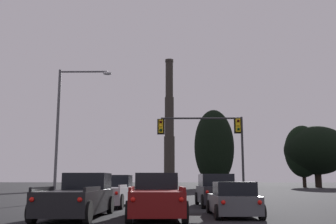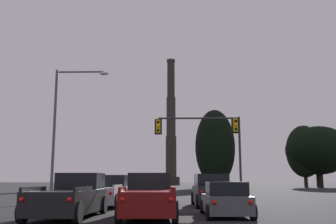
# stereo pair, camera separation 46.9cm
# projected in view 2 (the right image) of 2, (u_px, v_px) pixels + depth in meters

# --- Properties ---
(suv_right_lane_front) EXTENTS (2.23, 4.95, 1.86)m
(suv_right_lane_front) POSITION_uv_depth(u_px,v_px,m) (211.00, 191.00, 22.98)
(suv_right_lane_front) COLOR #232328
(suv_right_lane_front) RESTS_ON ground_plane
(pickup_truck_left_lane_second) EXTENTS (2.29, 5.54, 1.82)m
(pickup_truck_left_lane_second) POSITION_uv_depth(u_px,v_px,m) (71.00, 197.00, 16.26)
(pickup_truck_left_lane_second) COLOR black
(pickup_truck_left_lane_second) RESTS_ON ground_plane
(pickup_truck_left_lane_front) EXTENTS (2.33, 5.56, 1.82)m
(pickup_truck_left_lane_front) POSITION_uv_depth(u_px,v_px,m) (107.00, 192.00, 23.07)
(pickup_truck_left_lane_front) COLOR silver
(pickup_truck_left_lane_front) RESTS_ON ground_plane
(pickup_truck_center_lane_second) EXTENTS (2.44, 5.59, 1.82)m
(pickup_truck_center_lane_second) POSITION_uv_depth(u_px,v_px,m) (149.00, 197.00, 16.25)
(pickup_truck_center_lane_second) COLOR maroon
(pickup_truck_center_lane_second) RESTS_ON ground_plane
(hatchback_right_lane_second) EXTENTS (1.95, 4.13, 1.44)m
(hatchback_right_lane_second) POSITION_uv_depth(u_px,v_px,m) (225.00, 200.00, 16.49)
(hatchback_right_lane_second) COLOR #4C4F54
(hatchback_right_lane_second) RESTS_ON ground_plane
(traffic_light_overhead_right) EXTENTS (6.86, 0.50, 6.44)m
(traffic_light_overhead_right) POSITION_uv_depth(u_px,v_px,m) (211.00, 135.00, 30.76)
(traffic_light_overhead_right) COLOR #2D2D30
(traffic_light_overhead_right) RESTS_ON ground_plane
(street_lamp) EXTENTS (3.83, 0.36, 9.35)m
(street_lamp) POSITION_uv_depth(u_px,v_px,m) (63.00, 119.00, 27.70)
(street_lamp) COLOR #56565B
(street_lamp) RESTS_ON ground_plane
(smokestack) EXTENTS (5.16, 5.16, 38.70)m
(smokestack) POSITION_uv_depth(u_px,v_px,m) (171.00, 135.00, 118.80)
(smokestack) COLOR #2B2722
(smokestack) RESTS_ON ground_plane
(treeline_center_right) EXTENTS (13.41, 12.07, 12.88)m
(treeline_center_right) POSITION_uv_depth(u_px,v_px,m) (318.00, 150.00, 82.61)
(treeline_center_right) COLOR black
(treeline_center_right) RESTS_ON ground_plane
(treeline_center_left) EXTENTS (7.55, 6.80, 13.03)m
(treeline_center_left) POSITION_uv_depth(u_px,v_px,m) (304.00, 151.00, 82.68)
(treeline_center_left) COLOR black
(treeline_center_left) RESTS_ON ground_plane
(treeline_far_right) EXTENTS (7.75, 6.97, 15.28)m
(treeline_far_right) POSITION_uv_depth(u_px,v_px,m) (215.00, 147.00, 76.70)
(treeline_far_right) COLOR black
(treeline_far_right) RESTS_ON ground_plane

